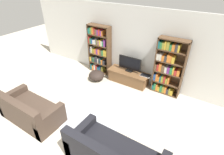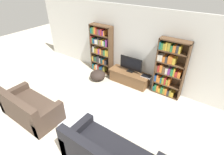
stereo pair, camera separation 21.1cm
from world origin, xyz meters
The scene contains 9 objects.
wall_back centered at (0.00, 4.23, 1.30)m, with size 8.80×0.06×2.60m.
bookshelf_left centered at (-1.26, 4.05, 0.92)m, with size 0.90×0.30×1.86m.
bookshelf_right centered at (1.38, 4.05, 0.91)m, with size 0.90×0.30×1.86m.
tv_stand centered at (0.09, 3.91, 0.23)m, with size 1.48×0.53×0.45m.
television centered at (0.09, 3.96, 0.74)m, with size 0.83×0.16×0.55m.
laptop centered at (0.71, 3.97, 0.46)m, with size 0.34×0.23×0.03m.
area_rug centered at (0.01, 1.93, 0.01)m, with size 1.85×1.81×0.02m.
couch_left_sectional centered at (-1.28, 0.85, 0.28)m, with size 1.73×0.88×0.84m.
beanbag_ottoman centered at (-0.98, 3.44, 0.18)m, with size 0.57×0.57×0.36m, color #2D231E.
Camera 2 is at (2.64, -0.81, 3.53)m, focal length 28.00 mm.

